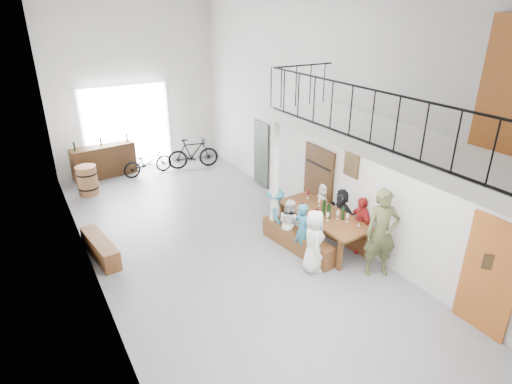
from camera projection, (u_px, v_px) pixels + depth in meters
floor at (217, 242)px, 10.13m from camera, size 12.00×12.00×0.00m
room_walls at (210, 91)px, 8.69m from camera, size 12.00×12.00×12.00m
gateway_portal at (127, 129)px, 14.09m from camera, size 2.80×0.08×2.80m
right_wall_decor at (365, 178)px, 9.18m from camera, size 0.07×8.28×5.07m
balcony at (392, 145)px, 7.36m from camera, size 1.52×5.62×4.00m
tasting_table at (323, 217)px, 9.79m from camera, size 1.11×2.44×0.79m
bench_inner at (297, 241)px, 9.72m from camera, size 0.62×2.09×0.48m
bench_wall at (338, 232)px, 10.18m from camera, size 0.48×1.81×0.41m
tableware at (328, 210)px, 9.62m from camera, size 0.69×1.77×0.35m
side_bench at (100, 248)px, 9.46m from camera, size 0.56×1.63×0.45m
oak_barrel at (87, 180)px, 12.52m from camera, size 0.59×0.59×0.87m
serving_counter at (104, 161)px, 13.79m from camera, size 2.02×0.77×1.04m
counter_bottles at (101, 142)px, 13.52m from camera, size 1.72×0.26×0.28m
guest_left_a at (314, 241)px, 8.83m from camera, size 0.68×0.79×1.38m
guest_left_b at (303, 230)px, 9.37m from camera, size 0.37×0.50×1.27m
guest_left_c at (289, 223)px, 9.80m from camera, size 0.53×0.63×1.16m
guest_left_d at (275, 212)px, 10.21m from camera, size 0.68×0.90×1.24m
guest_right_a at (360, 224)px, 9.55m from camera, size 0.46×0.82×1.33m
guest_right_b at (342, 213)px, 10.15m from camera, size 0.58×1.21×1.25m
guest_right_c at (324, 204)px, 10.71m from camera, size 0.52×0.65×1.14m
host_standing at (382, 233)px, 8.60m from camera, size 0.82×0.70×1.90m
potted_plant at (291, 204)px, 11.55m from camera, size 0.44×0.38×0.46m
bicycle_near at (148, 162)px, 13.97m from camera, size 1.71×0.76×0.87m
bicycle_far at (193, 153)px, 14.53m from camera, size 1.79×0.85×1.03m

